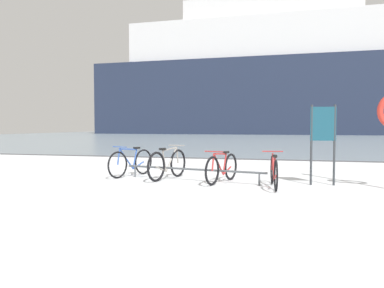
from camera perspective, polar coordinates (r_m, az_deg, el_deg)
ground at (r=58.79m, az=11.76°, el=1.42°), size 80.00×132.00×0.08m
bike_rack at (r=9.03m, az=0.06°, el=-3.93°), size 3.58×0.76×0.31m
bicycle_0 at (r=9.97m, az=-9.24°, el=-2.78°), size 0.66×1.59×0.80m
bicycle_1 at (r=9.34m, az=-3.71°, el=-3.06°), size 0.59×1.65×0.83m
bicycle_2 at (r=8.78m, az=4.56°, el=-3.63°), size 0.60×1.57×0.76m
bicycle_3 at (r=8.25m, az=12.32°, el=-4.08°), size 0.46×1.63×0.76m
info_sign at (r=8.82m, az=19.27°, el=1.84°), size 0.55×0.11×1.79m
ferry_ship at (r=62.40m, az=12.64°, el=9.57°), size 58.97×14.32×26.08m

